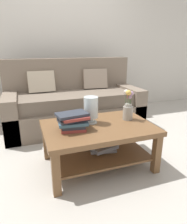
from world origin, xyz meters
name	(u,v)px	position (x,y,z in m)	size (l,w,h in m)	color
ground_plane	(90,146)	(0.00, 0.00, 0.00)	(10.00, 10.00, 0.00)	#B7B2A8
back_wall	(61,40)	(0.00, 1.65, 1.35)	(6.40, 0.12, 2.70)	beige
couch	(74,104)	(0.00, 0.81, 0.36)	(2.08, 0.90, 1.06)	#7A6B5B
coffee_table	(99,137)	(-0.05, -0.43, 0.33)	(1.12, 0.76, 0.46)	brown
book_stack_main	(73,121)	(-0.32, -0.45, 0.55)	(0.32, 0.25, 0.17)	#993833
glass_hurricane_vase	(91,108)	(-0.10, -0.33, 0.62)	(0.15, 0.15, 0.28)	silver
flower_pitcher	(128,108)	(0.32, -0.37, 0.60)	(0.11, 0.11, 0.34)	#9E998E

